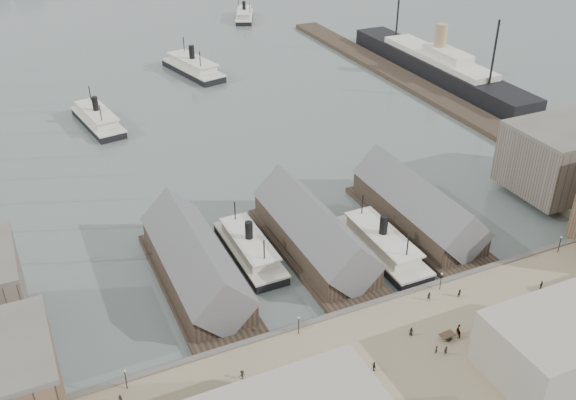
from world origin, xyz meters
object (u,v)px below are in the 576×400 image
ferry_docked_west (250,248)px  horse_cart_center (318,378)px  horse_cart_right (457,332)px  ocean_steamer (438,65)px

ferry_docked_west → horse_cart_center: 39.81m
horse_cart_center → horse_cart_right: 26.89m
ferry_docked_west → ocean_steamer: size_ratio=0.27×
ferry_docked_west → horse_cart_center: bearing=-96.0°
horse_cart_right → ferry_docked_west: bearing=26.8°
ocean_steamer → horse_cart_center: (-109.13, -117.73, -1.23)m
ferry_docked_west → ocean_steamer: bearing=36.7°
horse_cart_center → horse_cart_right: horse_cart_right is taller
ocean_steamer → horse_cart_right: bearing=-124.8°
ocean_steamer → horse_cart_right: ocean_steamer is taller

